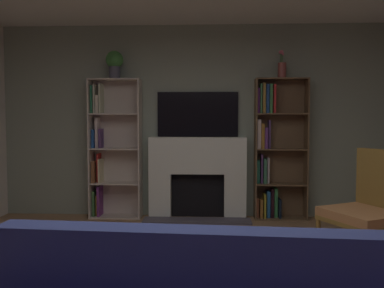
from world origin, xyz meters
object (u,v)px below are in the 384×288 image
(tv, at_px, (198,114))
(vase_with_flowers, at_px, (282,69))
(bookshelf_right, at_px, (274,151))
(armchair, at_px, (370,207))
(fireplace, at_px, (198,175))
(bookshelf_left, at_px, (111,149))
(potted_plant, at_px, (115,63))

(tv, bearing_deg, vase_with_flowers, -5.98)
(bookshelf_right, relative_size, armchair, 1.78)
(fireplace, xyz_separation_m, vase_with_flowers, (1.14, -0.04, 1.46))
(tv, relative_size, bookshelf_right, 0.58)
(bookshelf_left, bearing_deg, bookshelf_right, 0.15)
(potted_plant, bearing_deg, bookshelf_left, 146.77)
(bookshelf_right, bearing_deg, bookshelf_left, -179.85)
(fireplace, xyz_separation_m, armchair, (1.66, -1.81, -0.04))
(bookshelf_right, distance_m, armchair, 1.97)
(fireplace, distance_m, bookshelf_right, 1.10)
(bookshelf_left, distance_m, potted_plant, 1.19)
(vase_with_flowers, distance_m, armchair, 2.38)
(bookshelf_right, relative_size, vase_with_flowers, 5.13)
(tv, bearing_deg, bookshelf_right, -3.44)
(tv, xyz_separation_m, vase_with_flowers, (1.14, -0.12, 0.61))
(fireplace, distance_m, vase_with_flowers, 1.85)
(bookshelf_right, relative_size, potted_plant, 5.03)
(bookshelf_right, height_order, potted_plant, potted_plant)
(bookshelf_left, xyz_separation_m, vase_with_flowers, (2.35, -0.05, 1.10))
(tv, height_order, bookshelf_left, bookshelf_left)
(bookshelf_left, relative_size, potted_plant, 5.03)
(vase_with_flowers, bearing_deg, tv, 174.02)
(tv, bearing_deg, fireplace, -90.00)
(potted_plant, distance_m, armchair, 3.67)
(bookshelf_left, xyz_separation_m, potted_plant, (0.08, -0.05, 1.19))
(fireplace, bearing_deg, potted_plant, -178.17)
(bookshelf_left, distance_m, armchair, 3.42)
(bookshelf_left, distance_m, vase_with_flowers, 2.59)
(potted_plant, xyz_separation_m, armchair, (2.79, -1.77, -1.58))
(bookshelf_left, height_order, armchair, bookshelf_left)
(bookshelf_left, bearing_deg, potted_plant, -33.23)
(bookshelf_right, xyz_separation_m, potted_plant, (-2.18, -0.06, 1.21))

